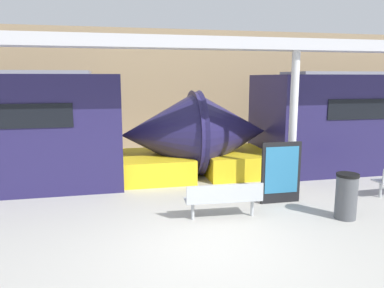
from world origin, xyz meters
The scene contains 7 objects.
ground_plane centered at (0.00, 0.00, 0.00)m, with size 60.00×60.00×0.00m, color #B2AFA8.
station_wall centered at (0.00, 9.87, 2.50)m, with size 56.00×0.20×5.00m, color #9E8460.
bench_near centered at (0.79, 1.34, 0.48)m, with size 1.68×0.53×0.80m.
trash_bin centered at (3.37, 0.80, 0.50)m, with size 0.47×0.47×1.00m.
poster_board centered at (2.46, 2.07, 0.76)m, with size 1.00×0.07×1.50m.
support_column_near centered at (3.05, 2.73, 1.83)m, with size 0.21×0.21×3.67m, color silver.
canopy_beam centered at (3.05, 2.73, 3.81)m, with size 28.00×0.60×0.28m, color #B7B7BC.
Camera 1 is at (-1.55, -6.00, 3.01)m, focal length 35.00 mm.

